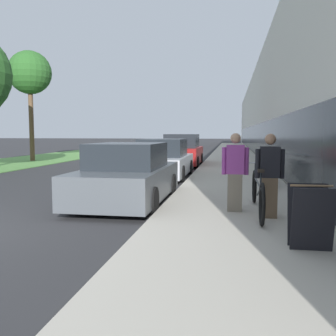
# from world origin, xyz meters

# --- Properties ---
(sidewalk_slab) EXTENTS (3.25, 70.00, 0.12)m
(sidewalk_slab) POSITION_xyz_m (5.55, 21.00, 0.06)
(sidewalk_slab) COLOR #BCB5A5
(sidewalk_slab) RESTS_ON ground
(storefront_facade) EXTENTS (10.01, 70.00, 6.92)m
(storefront_facade) POSITION_xyz_m (12.21, 29.00, 3.45)
(storefront_facade) COLOR silver
(storefront_facade) RESTS_ON ground
(lawn_strip) EXTENTS (5.48, 70.00, 0.03)m
(lawn_strip) POSITION_xyz_m (-7.07, 25.00, 0.01)
(lawn_strip) COLOR #5B9347
(lawn_strip) RESTS_ON ground
(tandem_bicycle) EXTENTS (0.52, 2.95, 0.96)m
(tandem_bicycle) POSITION_xyz_m (5.98, 2.44, 0.53)
(tandem_bicycle) COLOR black
(tandem_bicycle) RESTS_ON sidewalk_slab
(person_rider) EXTENTS (0.54, 0.21, 1.59)m
(person_rider) POSITION_xyz_m (6.16, 2.06, 0.92)
(person_rider) COLOR brown
(person_rider) RESTS_ON sidewalk_slab
(person_bystander) EXTENTS (0.54, 0.21, 1.60)m
(person_bystander) POSITION_xyz_m (5.52, 2.55, 0.93)
(person_bystander) COLOR #756B5B
(person_bystander) RESTS_ON sidewalk_slab
(bike_rack_hoop) EXTENTS (0.05, 0.60, 0.84)m
(bike_rack_hoop) POSITION_xyz_m (6.33, 5.83, 0.64)
(bike_rack_hoop) COLOR black
(bike_rack_hoop) RESTS_ON sidewalk_slab
(cruiser_bike_nearest) EXTENTS (0.52, 1.76, 0.93)m
(cruiser_bike_nearest) POSITION_xyz_m (6.73, 6.89, 0.52)
(cruiser_bike_nearest) COLOR black
(cruiser_bike_nearest) RESTS_ON sidewalk_slab
(cruiser_bike_middle) EXTENTS (0.52, 1.74, 0.83)m
(cruiser_bike_middle) POSITION_xyz_m (6.65, 9.03, 0.48)
(cruiser_bike_middle) COLOR black
(cruiser_bike_middle) RESTS_ON sidewalk_slab
(sandwich_board_sign) EXTENTS (0.56, 0.56, 0.90)m
(sandwich_board_sign) POSITION_xyz_m (6.54, 0.17, 0.57)
(sandwich_board_sign) COLOR black
(sandwich_board_sign) RESTS_ON sidewalk_slab
(parked_sedan_curbside) EXTENTS (1.96, 4.29, 1.48)m
(parked_sedan_curbside) POSITION_xyz_m (2.92, 3.72, 0.67)
(parked_sedan_curbside) COLOR #4C5156
(parked_sedan_curbside) RESTS_ON ground
(vintage_roadster_curbside) EXTENTS (1.99, 4.35, 1.50)m
(vintage_roadster_curbside) POSITION_xyz_m (2.83, 9.07, 0.68)
(vintage_roadster_curbside) COLOR silver
(vintage_roadster_curbside) RESTS_ON ground
(parked_sedan_far) EXTENTS (1.98, 4.25, 1.67)m
(parked_sedan_far) POSITION_xyz_m (2.88, 14.36, 0.75)
(parked_sedan_far) COLOR maroon
(parked_sedan_far) RESTS_ON ground
(street_tree_far) EXTENTS (2.59, 2.59, 6.66)m
(street_tree_far) POSITION_xyz_m (-6.64, 16.10, 5.31)
(street_tree_far) COLOR brown
(street_tree_far) RESTS_ON ground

